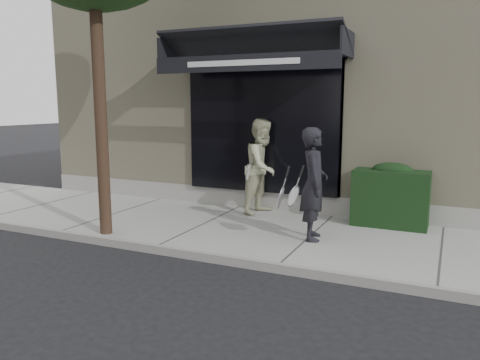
% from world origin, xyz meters
% --- Properties ---
extents(ground, '(80.00, 80.00, 0.00)m').
position_xyz_m(ground, '(0.00, 0.00, 0.00)').
color(ground, black).
rests_on(ground, ground).
extents(sidewalk, '(20.00, 3.00, 0.12)m').
position_xyz_m(sidewalk, '(0.00, 0.00, 0.06)').
color(sidewalk, gray).
rests_on(sidewalk, ground).
extents(curb, '(20.00, 0.10, 0.14)m').
position_xyz_m(curb, '(0.00, -1.55, 0.07)').
color(curb, gray).
rests_on(curb, ground).
extents(building_facade, '(14.30, 8.04, 5.64)m').
position_xyz_m(building_facade, '(-0.01, 4.96, 2.74)').
color(building_facade, '#C0B693').
rests_on(building_facade, ground).
extents(hedge, '(1.30, 0.70, 1.14)m').
position_xyz_m(hedge, '(1.10, 1.25, 0.66)').
color(hedge, black).
rests_on(hedge, sidewalk).
extents(pedestrian_front, '(0.84, 0.91, 1.81)m').
position_xyz_m(pedestrian_front, '(0.07, -0.17, 1.02)').
color(pedestrian_front, black).
rests_on(pedestrian_front, sidewalk).
extents(pedestrian_back, '(0.89, 1.05, 1.88)m').
position_xyz_m(pedestrian_back, '(-1.35, 1.20, 1.06)').
color(pedestrian_back, beige).
rests_on(pedestrian_back, sidewalk).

